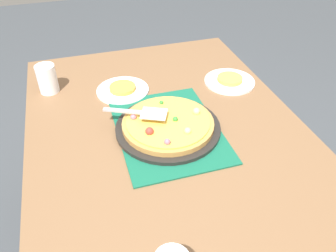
# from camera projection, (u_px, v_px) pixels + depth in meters

# --- Properties ---
(ground_plane) EXTENTS (8.00, 8.00, 0.00)m
(ground_plane) POSITION_uv_depth(u_px,v_px,m) (168.00, 247.00, 1.71)
(ground_plane) COLOR #3D4247
(dining_table) EXTENTS (1.40, 1.00, 0.75)m
(dining_table) POSITION_uv_depth(u_px,v_px,m) (168.00, 152.00, 1.31)
(dining_table) COLOR brown
(dining_table) RESTS_ON ground_plane
(placemat) EXTENTS (0.48, 0.36, 0.01)m
(placemat) POSITION_uv_depth(u_px,v_px,m) (168.00, 130.00, 1.24)
(placemat) COLOR #145B42
(placemat) RESTS_ON dining_table
(pizza_pan) EXTENTS (0.38, 0.38, 0.01)m
(pizza_pan) POSITION_uv_depth(u_px,v_px,m) (168.00, 128.00, 1.24)
(pizza_pan) COLOR black
(pizza_pan) RESTS_ON placemat
(pizza) EXTENTS (0.33, 0.33, 0.05)m
(pizza) POSITION_uv_depth(u_px,v_px,m) (168.00, 123.00, 1.22)
(pizza) COLOR #B78442
(pizza) RESTS_ON pizza_pan
(plate_near_left) EXTENTS (0.22, 0.22, 0.01)m
(plate_near_left) POSITION_uv_depth(u_px,v_px,m) (123.00, 90.00, 1.45)
(plate_near_left) COLOR white
(plate_near_left) RESTS_ON dining_table
(plate_far_right) EXTENTS (0.22, 0.22, 0.01)m
(plate_far_right) POSITION_uv_depth(u_px,v_px,m) (230.00, 81.00, 1.51)
(plate_far_right) COLOR white
(plate_far_right) RESTS_ON dining_table
(served_slice_left) EXTENTS (0.11, 0.11, 0.02)m
(served_slice_left) POSITION_uv_depth(u_px,v_px,m) (123.00, 88.00, 1.44)
(served_slice_left) COLOR gold
(served_slice_left) RESTS_ON plate_near_left
(served_slice_right) EXTENTS (0.11, 0.11, 0.02)m
(served_slice_right) POSITION_uv_depth(u_px,v_px,m) (230.00, 79.00, 1.50)
(served_slice_right) COLOR #EAB747
(served_slice_right) RESTS_ON plate_far_right
(cup_near) EXTENTS (0.08, 0.08, 0.12)m
(cup_near) POSITION_uv_depth(u_px,v_px,m) (47.00, 79.00, 1.42)
(cup_near) COLOR white
(cup_near) RESTS_ON dining_table
(pizza_server) EXTENTS (0.14, 0.23, 0.01)m
(pizza_server) POSITION_uv_depth(u_px,v_px,m) (141.00, 113.00, 1.21)
(pizza_server) COLOR silver
(pizza_server) RESTS_ON pizza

